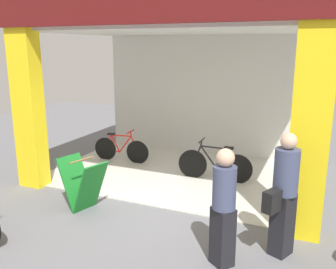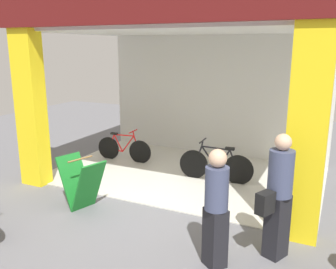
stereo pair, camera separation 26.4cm
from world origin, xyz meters
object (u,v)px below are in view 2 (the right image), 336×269
object	(u,v)px
sandwich_board_sign	(82,183)
pedestrian_1	(216,208)
pedestrian_2	(278,196)
bicycle_inside_1	(216,165)
bicycle_inside_0	(124,149)

from	to	relation	value
sandwich_board_sign	pedestrian_1	size ratio (longest dim) A/B	0.59
sandwich_board_sign	pedestrian_2	bearing A→B (deg)	-1.87
bicycle_inside_1	sandwich_board_sign	distance (m)	2.93
bicycle_inside_0	bicycle_inside_1	size ratio (longest dim) A/B	0.91
bicycle_inside_0	pedestrian_1	bearing A→B (deg)	-43.40
bicycle_inside_1	sandwich_board_sign	world-z (taller)	sandwich_board_sign
bicycle_inside_1	sandwich_board_sign	size ratio (longest dim) A/B	1.70
bicycle_inside_0	pedestrian_2	xyz separation A→B (m)	(4.25, -2.80, 0.59)
sandwich_board_sign	pedestrian_1	xyz separation A→B (m)	(2.75, -0.68, 0.37)
bicycle_inside_1	sandwich_board_sign	xyz separation A→B (m)	(-1.76, -2.34, 0.11)
pedestrian_1	pedestrian_2	bearing A→B (deg)	39.35
bicycle_inside_0	pedestrian_2	world-z (taller)	pedestrian_2
pedestrian_1	sandwich_board_sign	bearing A→B (deg)	166.15
sandwich_board_sign	pedestrian_2	size ratio (longest dim) A/B	0.54
bicycle_inside_0	pedestrian_1	world-z (taller)	pedestrian_1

